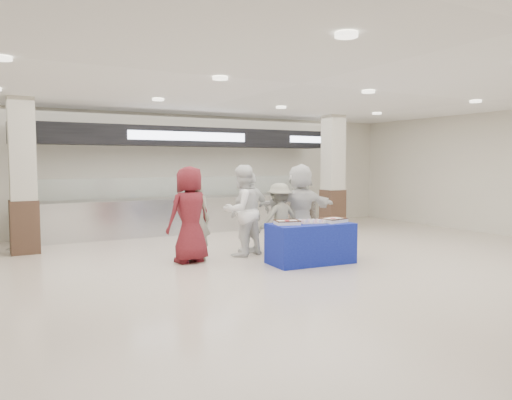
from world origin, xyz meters
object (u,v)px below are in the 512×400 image
chef_short (250,213)px  display_table (311,243)px  soldier_a (196,220)px  civilian_white (300,208)px  sheet_cake_left (287,222)px  chef_tall (242,211)px  cupcake_tray (312,221)px  soldier_b (279,219)px  sheet_cake_right (333,220)px  civilian_maroon (190,214)px

chef_short → display_table: bearing=96.3°
soldier_a → civilian_white: size_ratio=0.84×
sheet_cake_left → chef_tall: bearing=102.9°
sheet_cake_left → chef_tall: 1.27m
display_table → civilian_white: 1.34m
cupcake_tray → soldier_b: size_ratio=0.35×
soldier_a → soldier_b: (1.76, -0.21, -0.05)m
chef_tall → soldier_b: chef_tall is taller
soldier_a → civilian_white: (2.28, -0.18, 0.14)m
sheet_cake_left → soldier_b: size_ratio=0.35×
chef_short → soldier_a: bearing=-7.7°
sheet_cake_left → soldier_a: soldier_a is taller
sheet_cake_left → civilian_white: (0.99, 1.04, 0.13)m
sheet_cake_left → sheet_cake_right: 0.95m
sheet_cake_right → soldier_a: soldier_a is taller
sheet_cake_left → soldier_a: bearing=136.7°
display_table → cupcake_tray: 0.41m
cupcake_tray → soldier_b: (-0.03, 1.09, -0.06)m
chef_short → soldier_b: size_ratio=1.16×
chef_tall → chef_short: bearing=-168.9°
chef_tall → civilian_maroon: bearing=-7.3°
display_table → civilian_white: (0.51, 1.11, 0.55)m
soldier_a → chef_tall: (1.01, 0.01, 0.13)m
soldier_a → cupcake_tray: bearing=162.5°
sheet_cake_right → civilian_maroon: (-2.39, 1.26, 0.11)m
chef_short → cupcake_tray: bearing=96.9°
chef_short → soldier_b: (0.50, -0.33, -0.12)m
cupcake_tray → soldier_a: soldier_a is taller
cupcake_tray → chef_short: chef_short is taller
sheet_cake_left → civilian_white: 1.44m
chef_short → civilian_white: (1.02, -0.30, 0.08)m
sheet_cake_right → chef_tall: chef_tall is taller
display_table → chef_tall: 1.60m
cupcake_tray → soldier_b: bearing=91.6°
chef_tall → civilian_white: (1.27, -0.19, 0.01)m
sheet_cake_right → civilian_white: size_ratio=0.28×
display_table → cupcake_tray: cupcake_tray is taller
sheet_cake_left → chef_tall: size_ratio=0.28×
display_table → sheet_cake_left: (-0.48, 0.07, 0.42)m
sheet_cake_left → soldier_a: size_ratio=0.32×
sheet_cake_left → sheet_cake_right: size_ratio=0.97×
soldier_a → civilian_white: bearing=-166.0°
chef_short → sheet_cake_right: bearing=109.5°
display_table → cupcake_tray: (0.02, -0.01, 0.41)m
civilian_white → sheet_cake_left: bearing=55.3°
civilian_maroon → soldier_b: (1.92, -0.10, -0.18)m
civilian_maroon → sheet_cake_left: bearing=131.6°
cupcake_tray → civilian_white: civilian_white is taller
civilian_maroon → chef_short: (1.42, 0.23, -0.06)m
sheet_cake_right → chef_tall: bearing=131.5°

